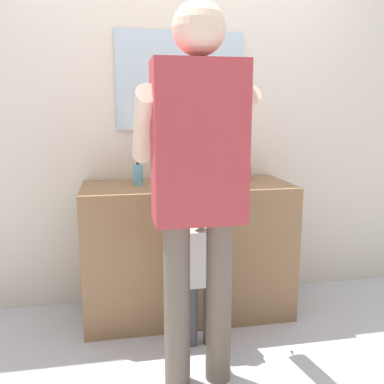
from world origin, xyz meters
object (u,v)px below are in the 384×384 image
soap_bottle (138,174)px  child_toddler (200,266)px  toothbrush_cup (246,173)px  adult_parent (198,167)px

soap_bottle → child_toddler: size_ratio=0.20×
soap_bottle → child_toddler: 0.72m
toothbrush_cup → child_toddler: toothbrush_cup is taller
toothbrush_cup → adult_parent: size_ratio=0.11×
soap_bottle → adult_parent: bearing=-73.0°
toothbrush_cup → child_toddler: size_ratio=0.26×
adult_parent → soap_bottle: bearing=107.0°
toothbrush_cup → soap_bottle: bearing=-177.6°
soap_bottle → adult_parent: 0.81m
soap_bottle → child_toddler: (0.31, -0.45, -0.46)m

